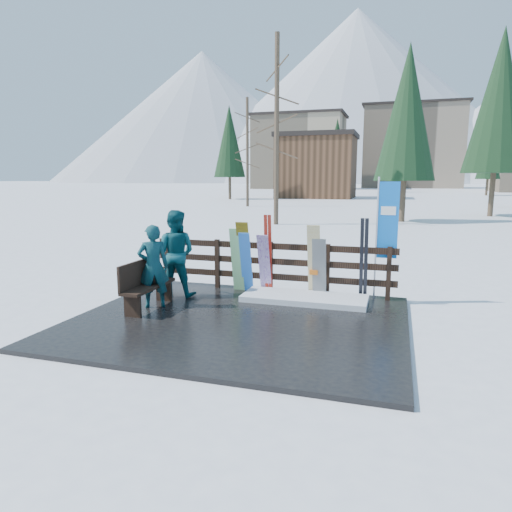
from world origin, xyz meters
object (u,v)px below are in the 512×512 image
(snowboard_5, at_px, (314,261))
(rental_flag, at_px, (385,225))
(bench, at_px, (145,283))
(person_back, at_px, (175,253))
(snowboard_3, at_px, (264,264))
(person_front, at_px, (153,266))
(snowboard_2, at_px, (244,257))
(snowboard_0, at_px, (246,262))
(snowboard_1, at_px, (237,260))
(snowboard_4, at_px, (319,268))

(snowboard_5, xyz_separation_m, rental_flag, (1.44, 0.27, 0.81))
(bench, relative_size, person_back, 0.79)
(snowboard_3, height_order, person_front, person_front)
(snowboard_5, height_order, rental_flag, rental_flag)
(bench, bearing_deg, snowboard_2, 51.67)
(snowboard_0, relative_size, snowboard_5, 0.86)
(snowboard_5, relative_size, person_front, 0.98)
(snowboard_1, height_order, snowboard_3, snowboard_1)
(snowboard_2, distance_m, snowboard_3, 0.49)
(bench, relative_size, snowboard_0, 1.06)
(bench, bearing_deg, snowboard_3, 43.71)
(bench, bearing_deg, snowboard_1, 55.23)
(snowboard_3, bearing_deg, snowboard_1, -180.00)
(bench, xyz_separation_m, person_front, (0.12, 0.13, 0.32))
(person_back, bearing_deg, snowboard_1, -154.66)
(rental_flag, distance_m, person_front, 4.86)
(snowboard_5, distance_m, person_back, 3.03)
(snowboard_1, xyz_separation_m, person_front, (-1.17, -1.71, 0.10))
(rental_flag, distance_m, person_back, 4.54)
(snowboard_4, xyz_separation_m, person_front, (-3.05, -1.71, 0.18))
(snowboard_3, relative_size, person_back, 0.74)
(rental_flag, height_order, person_back, rental_flag)
(snowboard_2, xyz_separation_m, person_back, (-1.34, -0.76, 0.14))
(snowboard_3, height_order, snowboard_5, snowboard_5)
(snowboard_4, bearing_deg, rental_flag, 11.50)
(person_front, xyz_separation_m, person_back, (-0.00, 0.95, 0.11))
(snowboard_4, bearing_deg, bench, -149.73)
(snowboard_2, relative_size, snowboard_5, 1.01)
(rental_flag, height_order, person_front, rental_flag)
(snowboard_3, bearing_deg, person_front, -136.67)
(snowboard_0, relative_size, person_back, 0.74)
(rental_flag, bearing_deg, snowboard_5, -169.40)
(snowboard_4, bearing_deg, snowboard_3, 180.00)
(snowboard_1, bearing_deg, snowboard_3, 0.00)
(person_front, bearing_deg, snowboard_1, -157.85)
(snowboard_2, bearing_deg, snowboard_4, 0.00)
(snowboard_4, bearing_deg, person_back, -165.95)
(bench, relative_size, snowboard_5, 0.92)
(bench, relative_size, snowboard_4, 1.13)
(bench, distance_m, person_front, 0.37)
(snowboard_2, xyz_separation_m, rental_flag, (3.03, 0.27, 0.80))
(snowboard_3, xyz_separation_m, rental_flag, (2.56, 0.27, 0.93))
(snowboard_4, distance_m, person_front, 3.50)
(snowboard_1, bearing_deg, snowboard_4, 0.00)
(snowboard_0, xyz_separation_m, snowboard_3, (0.43, 0.00, -0.01))
(snowboard_1, bearing_deg, person_front, -124.26)
(snowboard_4, distance_m, person_back, 3.16)
(snowboard_5, bearing_deg, person_front, -149.71)
(bench, height_order, snowboard_3, snowboard_3)
(snowboard_5, height_order, person_front, person_front)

